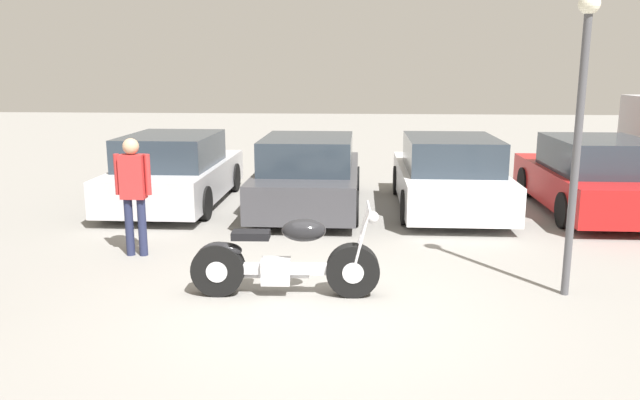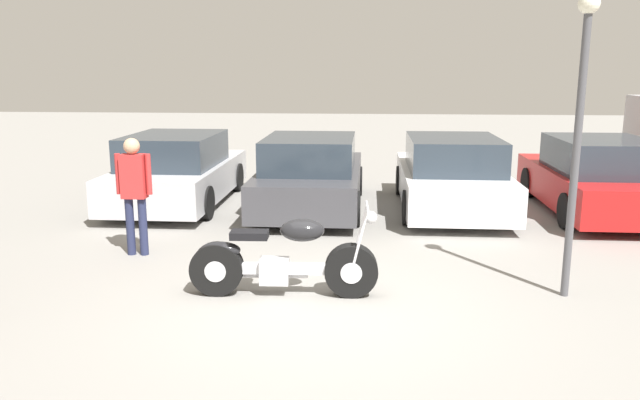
{
  "view_description": "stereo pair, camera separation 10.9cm",
  "coord_description": "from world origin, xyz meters",
  "px_view_note": "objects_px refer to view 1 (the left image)",
  "views": [
    {
      "loc": [
        0.42,
        -6.64,
        2.66
      ],
      "look_at": [
        -0.13,
        1.84,
        0.85
      ],
      "focal_mm": 35.0,
      "sensor_mm": 36.0,
      "label": 1
    },
    {
      "loc": [
        0.53,
        -6.63,
        2.66
      ],
      "look_at": [
        -0.13,
        1.84,
        0.85
      ],
      "focal_mm": 35.0,
      "sensor_mm": 36.0,
      "label": 2
    }
  ],
  "objects_px": {
    "parked_car_dark_grey": "(309,175)",
    "lamp_post": "(580,110)",
    "parked_car_silver": "(175,172)",
    "parked_car_red": "(593,178)",
    "person_standing": "(133,187)",
    "motorcycle": "(283,262)",
    "parked_car_white": "(449,176)"
  },
  "relations": [
    {
      "from": "parked_car_silver",
      "to": "parked_car_white",
      "type": "xyz_separation_m",
      "value": [
        5.31,
        -0.11,
        0.0
      ]
    },
    {
      "from": "parked_car_dark_grey",
      "to": "parked_car_red",
      "type": "distance_m",
      "value": 5.31
    },
    {
      "from": "parked_car_silver",
      "to": "parked_car_red",
      "type": "xyz_separation_m",
      "value": [
        7.96,
        -0.15,
        0.0
      ]
    },
    {
      "from": "parked_car_dark_grey",
      "to": "parked_car_red",
      "type": "height_order",
      "value": "same"
    },
    {
      "from": "parked_car_white",
      "to": "lamp_post",
      "type": "bearing_deg",
      "value": -80.13
    },
    {
      "from": "parked_car_silver",
      "to": "parked_car_white",
      "type": "distance_m",
      "value": 5.31
    },
    {
      "from": "parked_car_silver",
      "to": "person_standing",
      "type": "distance_m",
      "value": 3.46
    },
    {
      "from": "motorcycle",
      "to": "parked_car_red",
      "type": "bearing_deg",
      "value": 42.16
    },
    {
      "from": "parked_car_red",
      "to": "parked_car_silver",
      "type": "bearing_deg",
      "value": 178.89
    },
    {
      "from": "motorcycle",
      "to": "parked_car_white",
      "type": "bearing_deg",
      "value": 61.7
    },
    {
      "from": "parked_car_silver",
      "to": "lamp_post",
      "type": "distance_m",
      "value": 7.81
    },
    {
      "from": "motorcycle",
      "to": "person_standing",
      "type": "bearing_deg",
      "value": 147.56
    },
    {
      "from": "parked_car_silver",
      "to": "parked_car_red",
      "type": "height_order",
      "value": "same"
    },
    {
      "from": "parked_car_red",
      "to": "lamp_post",
      "type": "xyz_separation_m",
      "value": [
        -1.87,
        -4.49,
        1.54
      ]
    },
    {
      "from": "parked_car_silver",
      "to": "person_standing",
      "type": "height_order",
      "value": "person_standing"
    },
    {
      "from": "parked_car_silver",
      "to": "parked_car_dark_grey",
      "type": "distance_m",
      "value": 2.66
    },
    {
      "from": "parked_car_silver",
      "to": "motorcycle",
      "type": "bearing_deg",
      "value": -60.74
    },
    {
      "from": "parked_car_dark_grey",
      "to": "lamp_post",
      "type": "distance_m",
      "value": 5.79
    },
    {
      "from": "motorcycle",
      "to": "parked_car_red",
      "type": "relative_size",
      "value": 0.52
    },
    {
      "from": "parked_car_white",
      "to": "person_standing",
      "type": "bearing_deg",
      "value": -145.86
    },
    {
      "from": "parked_car_white",
      "to": "person_standing",
      "type": "distance_m",
      "value": 5.9
    },
    {
      "from": "lamp_post",
      "to": "person_standing",
      "type": "relative_size",
      "value": 2.04
    },
    {
      "from": "parked_car_white",
      "to": "lamp_post",
      "type": "xyz_separation_m",
      "value": [
        0.79,
        -4.53,
        1.54
      ]
    },
    {
      "from": "motorcycle",
      "to": "parked_car_white",
      "type": "relative_size",
      "value": 0.52
    },
    {
      "from": "motorcycle",
      "to": "parked_car_red",
      "type": "height_order",
      "value": "parked_car_red"
    },
    {
      "from": "parked_car_silver",
      "to": "lamp_post",
      "type": "height_order",
      "value": "lamp_post"
    },
    {
      "from": "parked_car_dark_grey",
      "to": "lamp_post",
      "type": "relative_size",
      "value": 1.24
    },
    {
      "from": "person_standing",
      "to": "parked_car_silver",
      "type": "bearing_deg",
      "value": 97.14
    },
    {
      "from": "parked_car_white",
      "to": "person_standing",
      "type": "height_order",
      "value": "person_standing"
    },
    {
      "from": "parked_car_silver",
      "to": "person_standing",
      "type": "bearing_deg",
      "value": -82.86
    },
    {
      "from": "motorcycle",
      "to": "parked_car_dark_grey",
      "type": "height_order",
      "value": "parked_car_dark_grey"
    },
    {
      "from": "parked_car_red",
      "to": "person_standing",
      "type": "distance_m",
      "value": 8.22
    }
  ]
}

